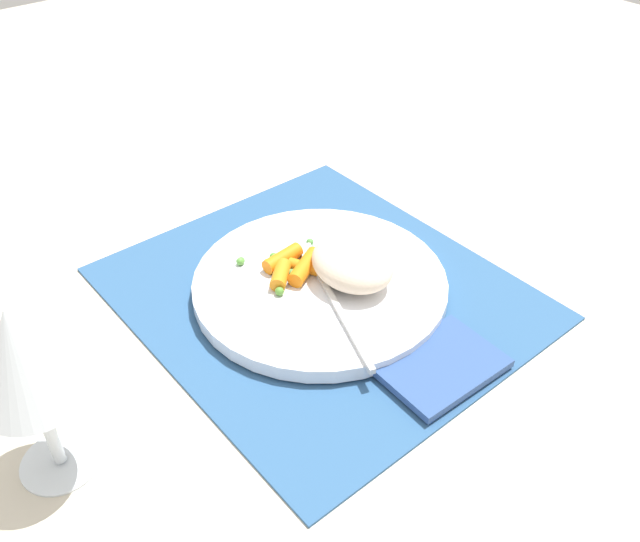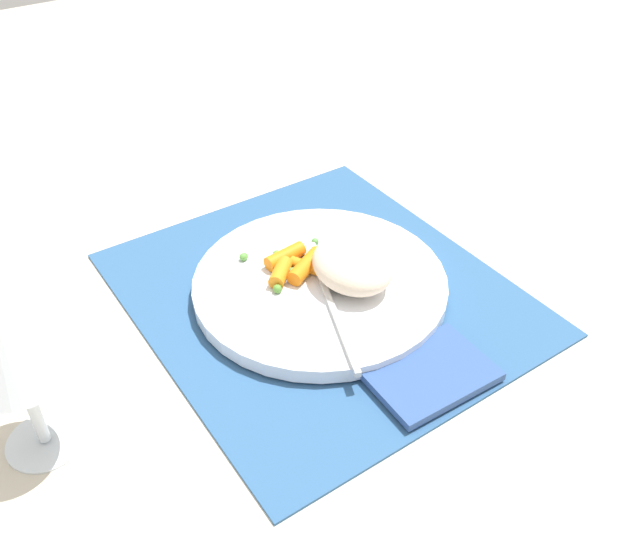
% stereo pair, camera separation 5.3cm
% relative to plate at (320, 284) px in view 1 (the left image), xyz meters
% --- Properties ---
extents(ground_plane, '(2.40, 2.40, 0.00)m').
position_rel_plate_xyz_m(ground_plane, '(0.00, 0.00, -0.01)').
color(ground_plane, beige).
extents(placemat, '(0.41, 0.37, 0.01)m').
position_rel_plate_xyz_m(placemat, '(0.00, 0.00, -0.01)').
color(placemat, '#2D5684').
rests_on(placemat, ground_plane).
extents(plate, '(0.27, 0.27, 0.02)m').
position_rel_plate_xyz_m(plate, '(0.00, 0.00, 0.00)').
color(plate, white).
rests_on(plate, placemat).
extents(rice_mound, '(0.09, 0.08, 0.04)m').
position_rel_plate_xyz_m(rice_mound, '(-0.02, -0.02, 0.03)').
color(rice_mound, beige).
rests_on(rice_mound, plate).
extents(carrot_portion, '(0.06, 0.07, 0.02)m').
position_rel_plate_xyz_m(carrot_portion, '(0.03, 0.02, 0.02)').
color(carrot_portion, orange).
rests_on(carrot_portion, plate).
extents(pea_scatter, '(0.08, 0.10, 0.01)m').
position_rel_plate_xyz_m(pea_scatter, '(0.04, 0.02, 0.01)').
color(pea_scatter, green).
rests_on(pea_scatter, plate).
extents(fork, '(0.19, 0.08, 0.01)m').
position_rel_plate_xyz_m(fork, '(-0.02, 0.01, 0.01)').
color(fork, silver).
rests_on(fork, plate).
extents(wine_glass, '(0.08, 0.08, 0.17)m').
position_rel_plate_xyz_m(wine_glass, '(-0.03, 0.30, 0.11)').
color(wine_glass, silver).
rests_on(wine_glass, ground_plane).
extents(napkin, '(0.09, 0.12, 0.01)m').
position_rel_plate_xyz_m(napkin, '(-0.16, -0.01, -0.00)').
color(napkin, '#33518C').
rests_on(napkin, placemat).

